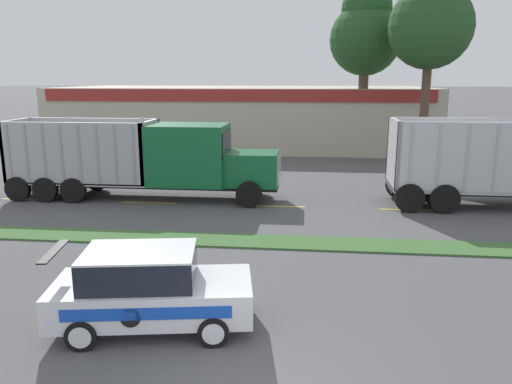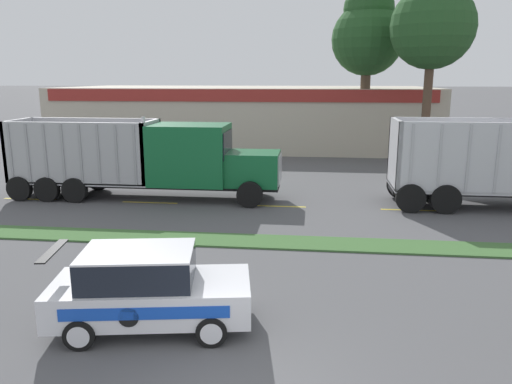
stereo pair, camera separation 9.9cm
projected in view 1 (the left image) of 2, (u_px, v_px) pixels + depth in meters
name	position (u px, v px, depth m)	size (l,w,h in m)	color
grass_verge	(273.00, 242.00, 16.00)	(120.00, 1.34, 0.06)	#3D6633
centre_line_2	(28.00, 199.00, 21.69)	(2.40, 0.14, 0.01)	yellow
centre_line_3	(149.00, 203.00, 21.13)	(2.40, 0.14, 0.01)	yellow
centre_line_4	(276.00, 206.00, 20.56)	(2.40, 0.14, 0.01)	yellow
centre_line_5	(410.00, 210.00, 19.99)	(2.40, 0.14, 0.01)	yellow
dump_truck_mid	(166.00, 161.00, 21.55)	(11.73, 2.70, 3.61)	black
rally_car	(149.00, 289.00, 10.42)	(4.35, 2.43, 1.75)	white
store_building_backdrop	(245.00, 116.00, 39.11)	(27.50, 12.10, 4.46)	#BCB29E
tree_behind_left	(366.00, 33.00, 31.52)	(4.52, 4.52, 10.93)	brown
tree_behind_centre	(431.00, 19.00, 27.03)	(4.58, 4.58, 11.31)	brown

